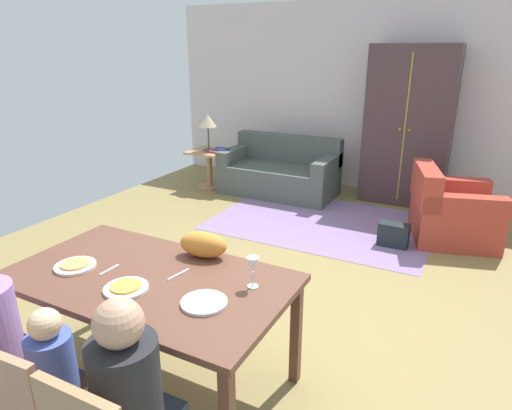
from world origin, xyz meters
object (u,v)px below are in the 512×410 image
dining_chair_child (32,407)px  book_lower (216,152)px  table_lamp (208,122)px  book_upper (221,149)px  person_man (1,350)px  armchair (450,212)px  couch (280,173)px  wine_glass (253,266)px  side_table (209,164)px  dining_table (148,287)px  plate_near_child (126,288)px  plate_near_woman (204,303)px  handbag (393,235)px  cat (203,245)px  plate_near_man (75,266)px  person_child (63,392)px  armoire (408,126)px

dining_chair_child → book_lower: (-1.85, 4.50, 0.10)m
table_lamp → book_upper: size_ratio=2.45×
person_man → armchair: person_man is taller
couch → wine_glass: bearing=-67.7°
book_lower → side_table: bearing=161.0°
dining_table → dining_chair_child: size_ratio=1.97×
person_man → armchair: (1.91, 3.97, -0.19)m
book_lower → plate_near_child: bearing=-64.4°
dining_chair_child → couch: (-0.95, 4.82, -0.19)m
plate_near_child → wine_glass: (0.62, 0.36, 0.12)m
dining_table → book_upper: size_ratio=7.79×
plate_near_woman → handbag: 3.03m
book_lower → person_man: bearing=-72.5°
table_lamp → cat: bearing=-57.1°
dining_table → person_man: (-0.47, -0.66, -0.17)m
plate_near_woman → side_table: (-2.49, 3.83, -0.39)m
person_man → handbag: bearing=67.9°
plate_near_man → wine_glass: bearing=15.4°
dining_table → dining_chair_child: 0.86m
couch → armchair: size_ratio=1.55×
dining_chair_child → book_lower: size_ratio=3.95×
plate_near_man → book_upper: size_ratio=1.14×
plate_near_man → handbag: size_ratio=0.78×
book_upper → plate_near_woman: bearing=-59.3°
plate_near_woman → person_man: person_man is taller
plate_near_child → person_child: size_ratio=0.27×
plate_near_man → handbag: bearing=64.4°
plate_near_man → plate_near_woman: (0.94, 0.02, 0.00)m
person_child → cat: (0.15, 1.04, 0.41)m
book_upper → dining_chair_child: bearing=-68.4°
couch → person_man: bearing=-84.3°
cat → plate_near_child: bearing=-114.7°
plate_near_man → armoire: bearing=75.4°
dining_table → plate_near_woman: 0.49m
cat → dining_chair_child: bearing=-106.4°
plate_near_child → side_table: bearing=117.3°
table_lamp → book_lower: (0.17, -0.06, -0.41)m
dining_table → book_lower: 4.10m
armoire → book_lower: (-2.56, -0.78, -0.46)m
person_child → armchair: (1.44, 3.98, -0.11)m
person_man → table_lamp: bearing=109.4°
plate_near_man → table_lamp: bearing=111.9°
book_lower → handbag: (2.78, -0.84, -0.46)m
dining_table → couch: bearing=103.3°
armoire → side_table: size_ratio=3.62×
wine_glass → armchair: (0.82, 3.13, -0.57)m
cat → person_man: bearing=-130.6°
plate_near_woman → couch: couch is taller
dining_table → book_lower: size_ratio=7.79×
plate_near_child → armchair: bearing=67.6°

